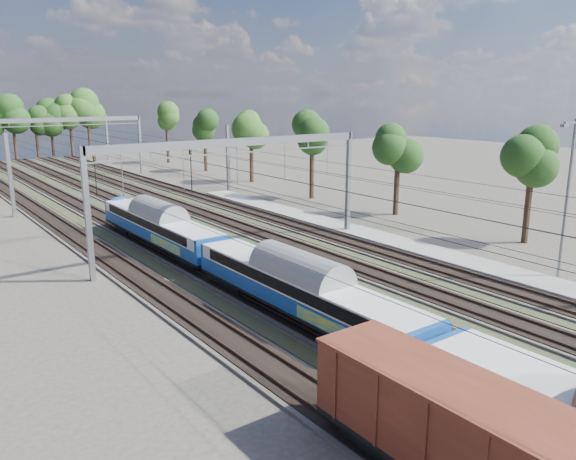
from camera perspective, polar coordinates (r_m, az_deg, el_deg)
track_bed at (r=57.59m, az=-12.83°, el=1.13°), size 21.00×130.00×0.34m
platform at (r=45.07m, az=15.07°, el=-2.40°), size 3.00×70.00×0.30m
catenary at (r=63.82m, az=-15.67°, el=7.89°), size 25.65×130.00×9.00m
tree_belt at (r=100.79m, az=-19.13°, el=10.47°), size 40.02×100.78×11.47m
emu_train at (r=30.35m, az=1.71°, el=-5.51°), size 2.65×56.11×3.87m
worker at (r=78.44m, az=-19.86°, el=4.48°), size 0.44×0.65×1.72m
signal_near at (r=71.73m, az=-19.00°, el=5.67°), size 0.36×0.34×5.08m
signal_far at (r=72.58m, az=-9.83°, el=6.52°), size 0.40×0.37×5.52m
lamp_post at (r=40.99m, az=26.46°, el=3.23°), size 1.77×0.27×10.71m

